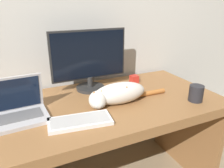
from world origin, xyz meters
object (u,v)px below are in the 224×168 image
monitor (89,60)px  coffee_mug (196,93)px  laptop (15,112)px  cat (118,93)px  external_keyboard (80,121)px

monitor → coffee_mug: monitor is taller
laptop → cat: bearing=-8.6°
external_keyboard → coffee_mug: bearing=4.0°
laptop → monitor: bearing=22.0°
cat → monitor: bearing=105.8°
laptop → coffee_mug: 1.06m
monitor → cat: (0.07, -0.29, -0.15)m
coffee_mug → laptop: bearing=167.6°
monitor → laptop: bearing=-154.7°
cat → coffee_mug: size_ratio=5.35×
monitor → coffee_mug: size_ratio=5.16×
coffee_mug → external_keyboard: bearing=176.4°
cat → external_keyboard: bearing=-153.8°
laptop → external_keyboard: size_ratio=0.97×
cat → coffee_mug: 0.49m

